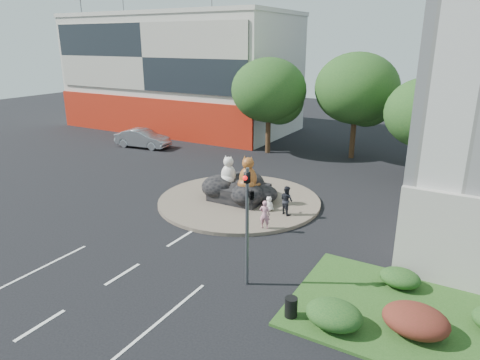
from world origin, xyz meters
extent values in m
plane|color=black|center=(0.00, 0.00, 0.00)|extent=(120.00, 120.00, 0.00)
cylinder|color=brown|center=(0.00, 10.00, 0.10)|extent=(10.00, 10.00, 0.20)
cube|color=beige|center=(-18.00, 28.00, 6.00)|extent=(25.00, 12.00, 12.00)
cube|color=#AA210F|center=(-18.00, 21.95, 2.00)|extent=(25.00, 0.30, 4.00)
cube|color=#B2AD9E|center=(-18.00, 21.90, 8.00)|extent=(24.00, 0.15, 6.50)
cube|color=beige|center=(-18.00, 28.00, 12.20)|extent=(25.20, 12.20, 0.40)
cube|color=#1E4416|center=(12.00, 3.00, 0.06)|extent=(10.00, 6.00, 0.12)
cylinder|color=#382314|center=(-4.00, 22.00, 1.87)|extent=(0.44, 0.44, 3.74)
ellipsoid|color=#133D18|center=(-4.00, 22.00, 5.53)|extent=(6.46, 6.46, 5.49)
sphere|color=#133D18|center=(-3.20, 22.50, 4.68)|extent=(4.25, 4.25, 4.25)
sphere|color=#133D18|center=(-4.70, 21.70, 4.93)|extent=(3.74, 3.74, 3.74)
cylinder|color=#382314|center=(3.00, 24.00, 1.98)|extent=(0.44, 0.44, 3.96)
ellipsoid|color=#133D18|center=(3.00, 24.00, 5.85)|extent=(6.84, 6.84, 5.81)
sphere|color=#133D18|center=(3.80, 24.50, 4.95)|extent=(4.50, 4.50, 4.50)
sphere|color=#133D18|center=(2.30, 23.70, 5.22)|extent=(3.96, 3.96, 3.96)
cylinder|color=#382314|center=(9.00, 20.00, 1.65)|extent=(0.44, 0.44, 3.30)
ellipsoid|color=#133D18|center=(9.00, 20.00, 4.88)|extent=(5.70, 5.70, 4.84)
sphere|color=#133D18|center=(9.80, 20.50, 4.12)|extent=(3.75, 3.75, 3.75)
sphere|color=#133D18|center=(8.30, 19.70, 4.35)|extent=(3.30, 3.30, 3.30)
ellipsoid|color=#133D18|center=(9.00, 1.00, 0.57)|extent=(2.00, 1.60, 0.90)
ellipsoid|color=#4E2314|center=(11.50, 2.00, 0.61)|extent=(2.20, 1.76, 0.99)
ellipsoid|color=#133D18|center=(10.50, 4.80, 0.48)|extent=(1.60, 1.28, 0.72)
cylinder|color=#595B60|center=(5.00, 2.00, 2.50)|extent=(0.14, 0.14, 5.00)
imported|color=black|center=(5.00, 2.00, 4.20)|extent=(0.21, 0.26, 1.30)
imported|color=black|center=(5.20, 2.00, 4.00)|extent=(0.26, 1.24, 0.50)
sphere|color=red|center=(5.00, 1.82, 4.65)|extent=(0.18, 0.18, 0.18)
cylinder|color=#595B60|center=(12.00, 8.00, 8.00)|extent=(2.00, 0.12, 0.12)
cube|color=silver|center=(11.00, 8.00, 7.90)|extent=(0.50, 0.22, 0.12)
imported|color=#C27D8F|center=(3.32, 6.92, 0.97)|extent=(0.63, 0.49, 1.54)
imported|color=black|center=(3.51, 9.26, 1.03)|extent=(1.00, 0.93, 1.66)
imported|color=#A5A6AC|center=(-15.04, 17.90, 0.86)|extent=(5.42, 2.55, 1.72)
cylinder|color=black|center=(7.50, 0.76, 0.49)|extent=(0.56, 0.56, 0.74)
camera|label=1|loc=(12.47, -11.50, 9.56)|focal=32.00mm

